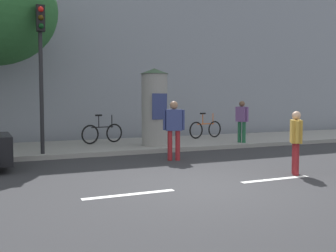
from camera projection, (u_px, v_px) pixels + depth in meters
ground_plane at (209, 186)px, 7.90m from camera, size 80.00×80.00×0.00m
sidewalk_curb at (113, 146)px, 14.26m from camera, size 36.00×4.00×0.15m
lane_markings at (209, 186)px, 7.90m from camera, size 25.80×0.16×0.01m
building_backdrop at (83, 45)px, 18.52m from camera, size 36.00×5.00×8.83m
traffic_light at (41, 55)px, 11.36m from camera, size 0.24×0.45×4.38m
poster_column at (154, 107)px, 13.75m from camera, size 1.02×1.02×2.75m
pedestrian_in_light_jacket at (174, 125)px, 11.28m from camera, size 0.61×0.48×1.74m
pedestrian_tallest at (296, 137)px, 9.11m from camera, size 0.48×0.55×1.51m
pedestrian_in_red_top at (242, 118)px, 14.67m from camera, size 0.35×0.59×1.59m
bicycle_leaning at (206, 129)px, 16.54m from camera, size 1.75×0.40×1.09m
bicycle_upright at (102, 133)px, 14.52m from camera, size 1.71×0.57×1.09m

